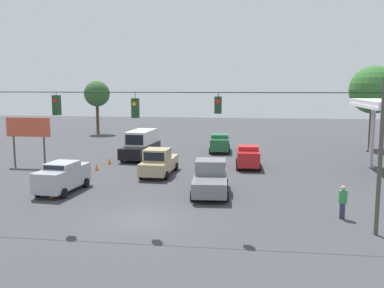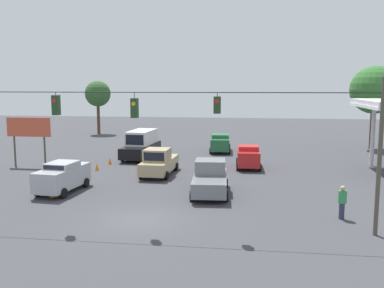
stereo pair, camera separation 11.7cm
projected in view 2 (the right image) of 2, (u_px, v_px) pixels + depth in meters
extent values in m
plane|color=#3D3D42|center=(140.00, 220.00, 22.07)|extent=(140.00, 140.00, 0.00)
cylinder|color=#4C473D|center=(380.00, 158.00, 19.37)|extent=(0.20, 0.20, 7.27)
cylinder|color=black|center=(134.00, 92.00, 20.51)|extent=(22.80, 0.04, 0.04)
cube|color=#1E3D1E|center=(217.00, 105.00, 20.05)|extent=(0.32, 0.36, 0.80)
cylinder|color=black|center=(217.00, 94.00, 19.98)|extent=(0.03, 0.03, 0.19)
cylinder|color=red|center=(217.00, 101.00, 19.84)|extent=(0.20, 0.02, 0.20)
cube|color=#1E3D1E|center=(135.00, 108.00, 20.62)|extent=(0.32, 0.36, 0.94)
cylinder|color=black|center=(134.00, 95.00, 20.53)|extent=(0.03, 0.03, 0.29)
cylinder|color=orange|center=(133.00, 104.00, 20.40)|extent=(0.20, 0.02, 0.20)
cube|color=#1E3D1E|center=(56.00, 105.00, 21.15)|extent=(0.32, 0.36, 0.98)
cylinder|color=black|center=(56.00, 94.00, 21.07)|extent=(0.03, 0.03, 0.15)
cylinder|color=red|center=(54.00, 101.00, 20.93)|extent=(0.20, 0.02, 0.20)
cube|color=red|center=(248.00, 157.00, 35.84)|extent=(1.94, 4.03, 1.20)
cube|color=red|center=(248.00, 148.00, 35.73)|extent=(1.71, 1.81, 0.36)
cube|color=black|center=(248.00, 146.00, 36.60)|extent=(1.42, 0.08, 0.25)
cylinder|color=black|center=(258.00, 162.00, 37.10)|extent=(0.25, 0.65, 0.64)
cylinder|color=black|center=(237.00, 161.00, 37.28)|extent=(0.25, 0.65, 0.64)
cylinder|color=black|center=(260.00, 167.00, 34.57)|extent=(0.25, 0.65, 0.64)
cylinder|color=black|center=(238.00, 167.00, 34.74)|extent=(0.25, 0.65, 0.64)
cube|color=tan|center=(159.00, 165.00, 33.19)|extent=(2.15, 5.44, 0.90)
cube|color=tan|center=(157.00, 155.00, 32.43)|extent=(1.87, 2.00, 0.90)
cube|color=black|center=(154.00, 157.00, 31.48)|extent=(1.56, 0.08, 0.63)
cylinder|color=black|center=(141.00, 175.00, 31.71)|extent=(0.24, 0.65, 0.64)
cylinder|color=black|center=(166.00, 176.00, 31.38)|extent=(0.24, 0.65, 0.64)
cylinder|color=black|center=(153.00, 166.00, 35.12)|extent=(0.24, 0.65, 0.64)
cylinder|color=black|center=(176.00, 167.00, 34.79)|extent=(0.24, 0.65, 0.64)
cube|color=#236038|center=(220.00, 143.00, 44.42)|extent=(2.13, 4.60, 1.18)
cube|color=#236038|center=(220.00, 136.00, 44.32)|extent=(1.84, 2.07, 0.36)
cube|color=black|center=(220.00, 135.00, 45.30)|extent=(1.50, 0.10, 0.25)
cylinder|color=black|center=(229.00, 147.00, 45.87)|extent=(0.25, 0.65, 0.64)
cylinder|color=black|center=(212.00, 147.00, 46.02)|extent=(0.25, 0.65, 0.64)
cylinder|color=black|center=(229.00, 151.00, 42.98)|extent=(0.25, 0.65, 0.64)
cylinder|color=black|center=(211.00, 151.00, 43.14)|extent=(0.25, 0.65, 0.64)
cube|color=#A8AAB2|center=(63.00, 177.00, 27.78)|extent=(2.20, 4.67, 1.29)
cube|color=#A8AAB2|center=(62.00, 165.00, 27.67)|extent=(1.82, 2.14, 0.36)
cube|color=black|center=(54.00, 168.00, 26.70)|extent=(1.42, 0.15, 0.25)
cylinder|color=black|center=(38.00, 192.00, 26.66)|extent=(0.28, 0.66, 0.64)
cylinder|color=black|center=(64.00, 193.00, 26.25)|extent=(0.28, 0.66, 0.64)
cylinder|color=black|center=(62.00, 181.00, 29.49)|extent=(0.28, 0.66, 0.64)
cylinder|color=black|center=(86.00, 183.00, 29.09)|extent=(0.28, 0.66, 0.64)
cube|color=black|center=(141.00, 150.00, 40.62)|extent=(2.55, 6.64, 1.00)
cube|color=silver|center=(142.00, 137.00, 40.78)|extent=(2.23, 4.29, 1.31)
cube|color=black|center=(135.00, 140.00, 38.75)|extent=(1.69, 0.13, 0.92)
cylinder|color=black|center=(123.00, 158.00, 38.85)|extent=(0.26, 0.65, 0.64)
cylinder|color=black|center=(145.00, 159.00, 38.42)|extent=(0.26, 0.65, 0.64)
cylinder|color=black|center=(138.00, 151.00, 42.96)|extent=(0.26, 0.65, 0.64)
cylinder|color=black|center=(158.00, 152.00, 42.53)|extent=(0.26, 0.65, 0.64)
cube|color=slate|center=(210.00, 182.00, 27.20)|extent=(2.42, 5.39, 0.90)
cube|color=slate|center=(210.00, 167.00, 27.70)|extent=(2.04, 2.02, 0.90)
cube|color=black|center=(211.00, 164.00, 28.64)|extent=(1.67, 0.13, 0.63)
cylinder|color=black|center=(226.00, 183.00, 28.87)|extent=(0.26, 0.65, 0.64)
cylinder|color=black|center=(195.00, 183.00, 29.03)|extent=(0.26, 0.65, 0.64)
cylinder|color=black|center=(226.00, 196.00, 25.49)|extent=(0.26, 0.65, 0.64)
cylinder|color=black|center=(192.00, 196.00, 25.64)|extent=(0.26, 0.65, 0.64)
cone|color=orange|center=(52.00, 193.00, 26.46)|extent=(0.34, 0.34, 0.59)
cone|color=orange|center=(67.00, 182.00, 29.27)|extent=(0.34, 0.34, 0.59)
cone|color=orange|center=(83.00, 174.00, 31.92)|extent=(0.34, 0.34, 0.59)
cone|color=orange|center=(97.00, 167.00, 34.81)|extent=(0.34, 0.34, 0.59)
cone|color=orange|center=(110.00, 161.00, 37.50)|extent=(0.34, 0.34, 0.59)
cone|color=orange|center=(120.00, 156.00, 40.19)|extent=(0.34, 0.34, 0.59)
cylinder|color=silver|center=(373.00, 135.00, 36.43)|extent=(0.36, 0.36, 5.40)
cylinder|color=#4C473D|center=(45.00, 152.00, 36.28)|extent=(0.16, 0.16, 2.57)
cylinder|color=#4C473D|center=(15.00, 151.00, 36.65)|extent=(0.16, 0.16, 2.57)
cube|color=#BF4C33|center=(29.00, 127.00, 36.18)|extent=(3.90, 0.12, 1.62)
cylinder|color=#2D334C|center=(342.00, 211.00, 22.20)|extent=(0.28, 0.28, 0.84)
cube|color=#338C4C|center=(342.00, 197.00, 22.10)|extent=(0.40, 0.24, 0.67)
sphere|color=tan|center=(343.00, 188.00, 22.04)|extent=(0.26, 0.26, 0.26)
cylinder|color=#4C3823|center=(372.00, 126.00, 46.26)|extent=(0.55, 0.55, 4.99)
sphere|color=#336B2D|center=(375.00, 90.00, 45.72)|extent=(5.14, 5.14, 5.14)
cylinder|color=#4C3823|center=(98.00, 117.00, 60.75)|extent=(0.43, 0.43, 4.70)
sphere|color=#2D5628|center=(98.00, 94.00, 60.29)|extent=(3.60, 3.60, 3.60)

